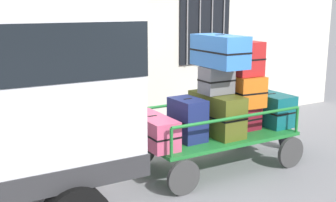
% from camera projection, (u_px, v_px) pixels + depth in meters
% --- Properties ---
extents(ground_plane, '(40.00, 40.00, 0.00)m').
position_uv_depth(ground_plane, '(177.00, 186.00, 5.86)').
color(ground_plane, gray).
extents(building_wall, '(12.00, 0.38, 5.00)m').
position_uv_depth(building_wall, '(99.00, 1.00, 7.60)').
color(building_wall, silver).
rests_on(building_wall, ground).
extents(luggage_cart, '(2.41, 1.28, 0.53)m').
position_uv_depth(luggage_cart, '(216.00, 140.00, 6.47)').
color(luggage_cart, '#1E722D').
rests_on(luggage_cart, ground).
extents(cart_railing, '(2.28, 1.14, 0.41)m').
position_uv_depth(cart_railing, '(217.00, 112.00, 6.38)').
color(cart_railing, '#1E722D').
rests_on(cart_railing, luggage_cart).
extents(suitcase_left_bottom, '(0.39, 0.98, 0.41)m').
position_uv_depth(suitcase_left_bottom, '(152.00, 130.00, 5.91)').
color(suitcase_left_bottom, '#CC4C72').
rests_on(suitcase_left_bottom, luggage_cart).
extents(suitcase_midleft_bottom, '(0.39, 0.57, 0.61)m').
position_uv_depth(suitcase_midleft_bottom, '(187.00, 119.00, 6.10)').
color(suitcase_midleft_bottom, navy).
rests_on(suitcase_midleft_bottom, luggage_cart).
extents(suitcase_center_bottom, '(0.45, 0.95, 0.62)m').
position_uv_depth(suitcase_center_bottom, '(217.00, 114.00, 6.38)').
color(suitcase_center_bottom, '#4C5119').
rests_on(suitcase_center_bottom, luggage_cart).
extents(suitcase_center_middle, '(0.47, 0.34, 0.41)m').
position_uv_depth(suitcase_center_middle, '(216.00, 80.00, 6.29)').
color(suitcase_center_middle, slate).
rests_on(suitcase_center_middle, suitcase_center_bottom).
extents(suitcase_center_top, '(0.45, 0.94, 0.46)m').
position_uv_depth(suitcase_center_top, '(220.00, 51.00, 6.15)').
color(suitcase_center_top, '#3372C6').
rests_on(suitcase_center_top, suitcase_center_middle).
extents(suitcase_midright_bottom, '(0.41, 0.37, 0.37)m').
position_uv_depth(suitcase_midright_bottom, '(245.00, 118.00, 6.66)').
color(suitcase_midright_bottom, maroon).
rests_on(suitcase_midright_bottom, luggage_cart).
extents(suitcase_midright_middle, '(0.51, 0.56, 0.48)m').
position_uv_depth(suitcase_midright_middle, '(246.00, 91.00, 6.57)').
color(suitcase_midright_middle, orange).
rests_on(suitcase_midright_middle, suitcase_midright_bottom).
extents(suitcase_midright_top, '(0.46, 0.49, 0.52)m').
position_uv_depth(suitcase_midright_top, '(245.00, 58.00, 6.50)').
color(suitcase_midright_top, '#B21E1E').
rests_on(suitcase_midright_top, suitcase_midright_middle).
extents(suitcase_right_bottom, '(0.45, 0.75, 0.51)m').
position_uv_depth(suitcase_right_bottom, '(271.00, 109.00, 6.90)').
color(suitcase_right_bottom, '#0F5960').
rests_on(suitcase_right_bottom, luggage_cart).
extents(backpack, '(0.27, 0.22, 0.44)m').
position_uv_depth(backpack, '(285.00, 136.00, 7.35)').
color(backpack, black).
rests_on(backpack, ground).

